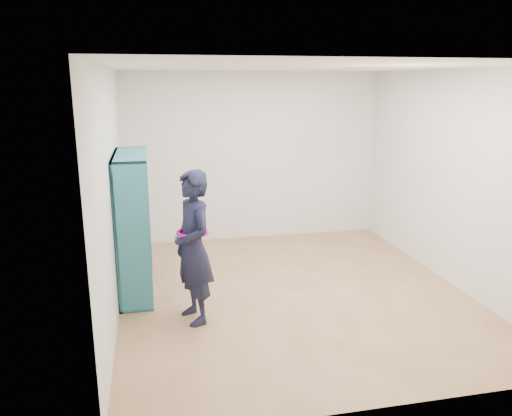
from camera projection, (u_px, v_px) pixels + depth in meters
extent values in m
plane|color=#8A5F3E|center=(292.00, 292.00, 5.97)|extent=(4.50, 4.50, 0.00)
plane|color=white|center=(296.00, 67.00, 5.33)|extent=(4.50, 4.50, 0.00)
cube|color=silver|center=(112.00, 194.00, 5.25)|extent=(0.02, 4.50, 2.60)
cube|color=silver|center=(452.00, 179.00, 6.06)|extent=(0.02, 4.50, 2.60)
cube|color=silver|center=(254.00, 157.00, 7.78)|extent=(4.00, 0.02, 2.60)
cube|color=silver|center=(384.00, 249.00, 3.52)|extent=(4.00, 0.02, 2.60)
cube|color=#286F7E|center=(133.00, 240.00, 5.25)|extent=(0.36, 0.03, 1.66)
cube|color=#286F7E|center=(135.00, 211.00, 6.40)|extent=(0.36, 0.03, 1.66)
cube|color=#286F7E|center=(138.00, 289.00, 6.02)|extent=(0.36, 1.25, 0.03)
cube|color=#286F7E|center=(130.00, 155.00, 5.62)|extent=(0.36, 1.25, 0.03)
cube|color=#286F7E|center=(119.00, 225.00, 5.79)|extent=(0.03, 1.25, 1.66)
cube|color=#286F7E|center=(134.00, 229.00, 5.63)|extent=(0.34, 0.03, 1.61)
cube|color=#286F7E|center=(134.00, 220.00, 6.01)|extent=(0.34, 0.03, 1.61)
cube|color=#286F7E|center=(136.00, 257.00, 5.92)|extent=(0.34, 1.19, 0.03)
cube|color=#286F7E|center=(134.00, 224.00, 5.82)|extent=(0.34, 1.19, 0.03)
cube|color=#286F7E|center=(132.00, 190.00, 5.72)|extent=(0.34, 1.19, 0.03)
cube|color=beige|center=(139.00, 297.00, 5.63)|extent=(0.23, 0.15, 0.09)
cube|color=black|center=(137.00, 258.00, 5.46)|extent=(0.19, 0.17, 0.26)
cube|color=maroon|center=(135.00, 221.00, 5.35)|extent=(0.19, 0.17, 0.29)
cube|color=silver|center=(133.00, 194.00, 5.33)|extent=(0.23, 0.15, 0.06)
cube|color=navy|center=(140.00, 277.00, 5.93)|extent=(0.19, 0.17, 0.30)
cube|color=brown|center=(138.00, 247.00, 5.84)|extent=(0.19, 0.17, 0.26)
cube|color=#BFB28C|center=(136.00, 221.00, 5.81)|extent=(0.23, 0.15, 0.06)
cube|color=#26594C|center=(134.00, 180.00, 5.64)|extent=(0.19, 0.17, 0.25)
cube|color=beige|center=(140.00, 268.00, 6.31)|extent=(0.19, 0.17, 0.23)
cube|color=black|center=(138.00, 243.00, 6.29)|extent=(0.23, 0.15, 0.06)
cube|color=maroon|center=(136.00, 205.00, 6.11)|extent=(0.19, 0.17, 0.26)
cube|color=silver|center=(134.00, 173.00, 6.01)|extent=(0.19, 0.17, 0.27)
imported|color=black|center=(193.00, 248.00, 5.09)|extent=(0.54, 0.67, 1.60)
torus|color=#A80C79|center=(193.00, 232.00, 5.05)|extent=(0.42, 0.42, 0.04)
cube|color=silver|center=(178.00, 237.00, 5.07)|extent=(0.07, 0.10, 0.14)
cube|color=black|center=(178.00, 237.00, 5.07)|extent=(0.07, 0.10, 0.14)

